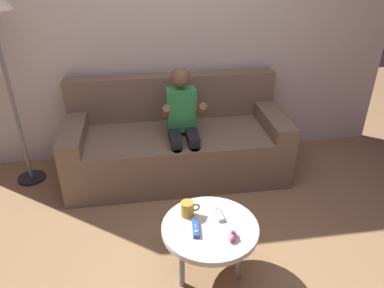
# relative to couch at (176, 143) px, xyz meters

# --- Properties ---
(wall_back) EXTENTS (4.16, 0.05, 2.50)m
(wall_back) POSITION_rel_couch_xyz_m (0.01, 0.40, 0.96)
(wall_back) COLOR beige
(wall_back) RESTS_ON ground
(couch) EXTENTS (1.89, 0.80, 0.83)m
(couch) POSITION_rel_couch_xyz_m (0.00, 0.00, 0.00)
(couch) COLOR #75604C
(couch) RESTS_ON ground
(person_seated_on_couch) EXTENTS (0.34, 0.42, 1.00)m
(person_seated_on_couch) POSITION_rel_couch_xyz_m (0.04, -0.18, 0.28)
(person_seated_on_couch) COLOR black
(person_seated_on_couch) RESTS_ON ground
(coffee_table) EXTENTS (0.57, 0.57, 0.40)m
(coffee_table) POSITION_rel_couch_xyz_m (0.06, -1.26, 0.07)
(coffee_table) COLOR beige
(coffee_table) RESTS_ON ground
(game_remote_white_near_edge) EXTENTS (0.05, 0.14, 0.03)m
(game_remote_white_near_edge) POSITION_rel_couch_xyz_m (0.13, -1.17, 0.12)
(game_remote_white_near_edge) COLOR white
(game_remote_white_near_edge) RESTS_ON coffee_table
(nunchuk_pink) EXTENTS (0.08, 0.10, 0.05)m
(nunchuk_pink) POSITION_rel_couch_xyz_m (0.16, -1.38, 0.13)
(nunchuk_pink) COLOR pink
(nunchuk_pink) RESTS_ON coffee_table
(game_remote_blue_far_corner) EXTENTS (0.05, 0.14, 0.03)m
(game_remote_blue_far_corner) POSITION_rel_couch_xyz_m (-0.03, -1.28, 0.12)
(game_remote_blue_far_corner) COLOR blue
(game_remote_blue_far_corner) RESTS_ON coffee_table
(coffee_mug) EXTENTS (0.12, 0.08, 0.09)m
(coffee_mug) POSITION_rel_couch_xyz_m (-0.06, -1.14, 0.16)
(coffee_mug) COLOR #B78C2D
(coffee_mug) RESTS_ON coffee_table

